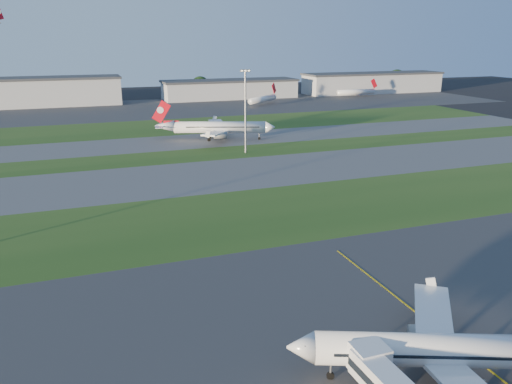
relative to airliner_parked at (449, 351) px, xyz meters
name	(u,v)px	position (x,y,z in m)	size (l,w,h in m)	color
ground	(427,359)	(0.75, 3.92, -3.70)	(700.00, 700.00, 0.00)	black
apron_near	(427,359)	(0.75, 3.92, -3.69)	(300.00, 70.00, 0.01)	#333335
grass_strip_a	(264,214)	(0.75, 55.92, -3.69)	(300.00, 34.00, 0.01)	#234717
taxiway_a	(220,175)	(0.75, 88.92, -3.69)	(300.00, 32.00, 0.01)	#515154
grass_strip_b	(198,155)	(0.75, 113.92, -3.69)	(300.00, 18.00, 0.01)	#234717
taxiway_b	(183,142)	(0.75, 135.92, -3.69)	(300.00, 26.00, 0.01)	#515154
grass_strip_c	(167,127)	(0.75, 168.92, -3.69)	(300.00, 40.00, 0.01)	#234717
apron_far	(146,109)	(0.75, 228.92, -3.69)	(400.00, 80.00, 0.01)	#333335
yellow_line	(463,350)	(5.75, 3.92, -3.70)	(0.25, 60.00, 0.02)	gold
airliner_parked	(449,351)	(0.00, 0.00, 0.00)	(31.98, 27.13, 10.53)	white
airliner_taxiing	(219,128)	(13.63, 135.31, 0.71)	(38.69, 32.68, 12.55)	white
mini_jet_near	(263,99)	(63.03, 222.05, -0.42)	(23.06, 19.68, 9.48)	white
mini_jet_far	(356,92)	(130.90, 238.43, -0.42)	(28.62, 3.89, 9.48)	white
light_mast_centre	(245,106)	(15.75, 111.92, 11.11)	(3.20, 0.70, 25.80)	gray
hangar_west	(53,91)	(-44.25, 258.92, 3.94)	(71.40, 23.00, 15.20)	#A3A5AA
hangar_east	(230,89)	(55.75, 258.92, 1.94)	(81.60, 23.00, 11.20)	#A3A5AA
hangar_far_east	(373,83)	(155.75, 258.92, 2.94)	(96.90, 23.00, 13.20)	#A3A5AA
tree_mid_west	(100,91)	(-19.25, 269.92, 2.14)	(9.90, 9.90, 10.80)	black
tree_mid_east	(200,86)	(40.75, 272.92, 3.11)	(11.55, 11.55, 12.60)	black
tree_east	(311,84)	(115.75, 270.92, 2.46)	(10.45, 10.45, 11.40)	black
tree_far_east	(397,78)	(185.75, 274.92, 3.77)	(12.65, 12.65, 13.80)	black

